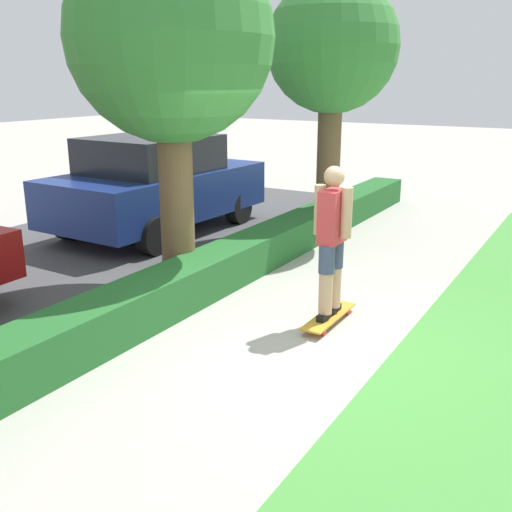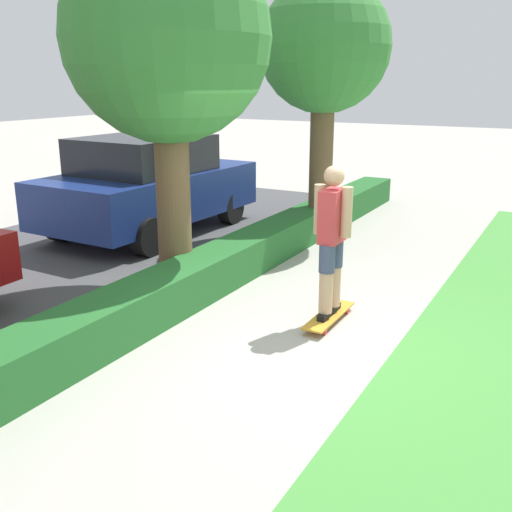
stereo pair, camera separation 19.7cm
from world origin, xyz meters
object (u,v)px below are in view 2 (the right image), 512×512
object	(u,v)px
tree_mid	(167,42)
parked_car_middle	(148,185)
skateboard	(329,316)
skater_person	(332,238)
tree_far	(324,50)

from	to	relation	value
tree_mid	parked_car_middle	size ratio (longest dim) A/B	1.08
parked_car_middle	skateboard	bearing A→B (deg)	-115.78
skater_person	tree_mid	bearing A→B (deg)	86.03
skater_person	tree_far	size ratio (longest dim) A/B	0.40
skateboard	parked_car_middle	xyz separation A→B (m)	(2.29, 4.34, 0.77)
tree_far	skater_person	bearing A→B (deg)	-155.29
skater_person	tree_mid	size ratio (longest dim) A/B	0.39
skateboard	tree_mid	world-z (taller)	tree_mid
skateboard	skater_person	world-z (taller)	skater_person
parked_car_middle	tree_mid	bearing A→B (deg)	-132.95
tree_mid	skateboard	bearing A→B (deg)	-93.97
skateboard	tree_far	size ratio (longest dim) A/B	0.24
skater_person	parked_car_middle	bearing A→B (deg)	62.20
tree_mid	tree_far	distance (m)	3.49
tree_far	parked_car_middle	size ratio (longest dim) A/B	1.04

